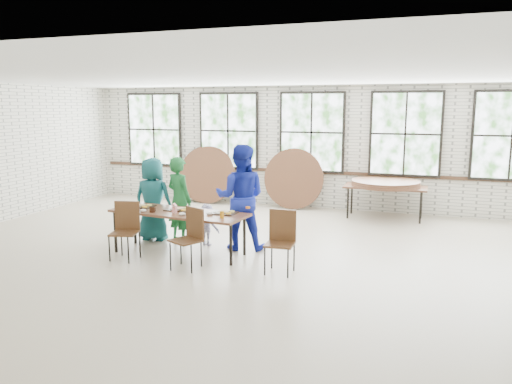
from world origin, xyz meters
TOP-DOWN VIEW (x-y plane):
  - room at (0.00, 4.44)m, footprint 12.00×12.00m
  - dining_table at (-1.19, -0.19)m, footprint 2.47×1.03m
  - chair_near_left at (-1.90, -0.70)m, footprint 0.51×0.50m
  - chair_near_right at (-0.66, -0.79)m, footprint 0.55×0.54m
  - chair_spare at (0.73, -0.49)m, footprint 0.45×0.43m
  - adult_teal at (-2.08, 0.46)m, footprint 0.79×0.54m
  - adult_green at (-1.52, 0.46)m, footprint 0.69×0.58m
  - toddler at (-0.97, 0.46)m, footprint 0.52×0.33m
  - adult_blue at (-0.31, 0.46)m, footprint 1.05×0.90m
  - storage_table at (1.86, 3.80)m, footprint 1.80×0.76m
  - tabletop_clutter at (-1.08, -0.22)m, footprint 2.04×0.61m
  - round_tops_stacked at (1.86, 3.80)m, footprint 1.50×1.50m
  - round_tops_leaning at (-1.96, 4.20)m, footprint 3.94×0.48m

SIDE VIEW (x-z plane):
  - toddler at x=-0.97m, z-range 0.00..0.76m
  - chair_near_left at x=-1.90m, z-range 0.08..1.03m
  - chair_near_right at x=-0.66m, z-range 0.08..1.03m
  - chair_spare at x=0.73m, z-range 0.08..1.03m
  - storage_table at x=1.86m, z-range 0.32..1.06m
  - dining_table at x=-1.19m, z-range 0.32..1.06m
  - round_tops_leaning at x=-1.96m, z-range -0.01..1.48m
  - tabletop_clutter at x=-1.08m, z-range 0.71..0.82m
  - adult_teal at x=-2.08m, z-range 0.00..1.57m
  - adult_green at x=-1.52m, z-range 0.00..1.60m
  - round_tops_stacked at x=1.86m, z-range 0.74..0.87m
  - adult_blue at x=-0.31m, z-range 0.00..1.86m
  - room at x=0.00m, z-range -4.17..7.83m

